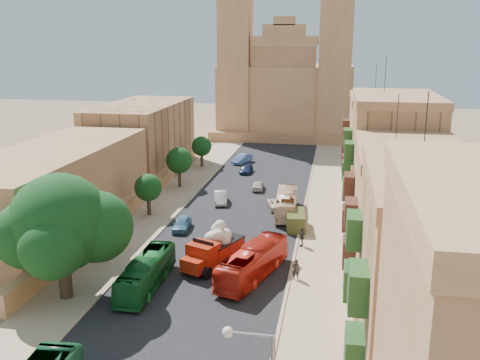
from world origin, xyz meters
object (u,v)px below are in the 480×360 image
(street_tree_d, at_px, (202,146))
(olive_pickup, at_px, (295,221))
(street_tree_c, at_px, (179,161))
(church, at_px, (286,88))
(car_white_b, at_px, (258,185))
(red_truck, at_px, (213,247))
(pedestrian_c, at_px, (302,237))
(ficus_tree, at_px, (62,226))
(street_tree_b, at_px, (148,188))
(car_dkblue, at_px, (246,169))
(bus_green_north, at_px, (146,273))
(bus_red_east, at_px, (253,263))
(car_white_a, at_px, (220,197))
(car_cream, at_px, (277,204))
(car_blue_a, at_px, (182,224))
(bus_cream_east, at_px, (286,203))
(pedestrian_a, at_px, (296,269))
(street_tree_a, at_px, (102,220))
(car_blue_b, at_px, (242,159))

(street_tree_d, xyz_separation_m, olive_pickup, (16.50, -25.52, -2.31))
(street_tree_c, bearing_deg, olive_pickup, -39.33)
(church, height_order, street_tree_c, church)
(street_tree_d, distance_m, car_white_b, 15.84)
(red_truck, distance_m, pedestrian_c, 9.35)
(ficus_tree, xyz_separation_m, street_tree_b, (-0.59, 19.99, -2.59))
(car_dkblue, bearing_deg, bus_green_north, -89.62)
(bus_red_east, bearing_deg, street_tree_c, -44.92)
(red_truck, bearing_deg, church, 90.21)
(car_white_a, relative_size, car_dkblue, 1.11)
(bus_green_north, distance_m, car_cream, 23.55)
(car_blue_a, bearing_deg, street_tree_d, 96.16)
(ficus_tree, xyz_separation_m, car_blue_a, (4.41, 15.93, -5.08))
(bus_green_north, height_order, car_cream, bus_green_north)
(car_white_a, relative_size, car_white_b, 1.17)
(bus_red_east, height_order, car_dkblue, bus_red_east)
(street_tree_b, bearing_deg, bus_cream_east, 10.97)
(street_tree_b, bearing_deg, pedestrian_c, -20.14)
(olive_pickup, bearing_deg, car_white_b, 113.28)
(red_truck, bearing_deg, pedestrian_a, -11.72)
(church, distance_m, red_truck, 67.34)
(street_tree_b, distance_m, car_dkblue, 22.55)
(red_truck, xyz_separation_m, bus_cream_east, (4.85, 15.19, -0.41))
(street_tree_a, distance_m, street_tree_d, 36.00)
(street_tree_d, relative_size, car_cream, 1.09)
(pedestrian_c, bearing_deg, car_white_b, -165.96)
(bus_cream_east, bearing_deg, car_blue_a, 31.44)
(street_tree_b, distance_m, red_truck, 16.05)
(church, distance_m, olive_pickup, 57.17)
(church, xyz_separation_m, car_white_a, (-3.09, -48.79, -8.83))
(red_truck, bearing_deg, pedestrian_c, 38.88)
(street_tree_c, bearing_deg, car_white_b, 2.31)
(olive_pickup, bearing_deg, bus_red_east, -101.24)
(pedestrian_c, bearing_deg, church, -179.33)
(street_tree_b, distance_m, car_blue_a, 6.91)
(ficus_tree, relative_size, car_white_b, 2.74)
(street_tree_b, relative_size, car_dkblue, 1.25)
(bus_green_north, height_order, pedestrian_a, bus_green_north)
(bus_cream_east, bearing_deg, olive_pickup, 104.26)
(ficus_tree, distance_m, street_tree_a, 8.32)
(bus_green_north, bearing_deg, car_blue_b, 89.81)
(street_tree_b, bearing_deg, church, 79.62)
(street_tree_a, distance_m, street_tree_c, 24.00)
(bus_green_north, xyz_separation_m, bus_cream_east, (9.10, 20.30, 0.03))
(car_dkblue, bearing_deg, street_tree_b, -106.95)
(street_tree_c, height_order, car_blue_b, street_tree_c)
(street_tree_a, bearing_deg, pedestrian_a, -5.78)
(street_tree_c, xyz_separation_m, pedestrian_c, (17.50, -18.42, -2.63))
(church, xyz_separation_m, car_white_b, (0.50, -42.19, -8.91))
(bus_red_east, distance_m, car_white_b, 26.76)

